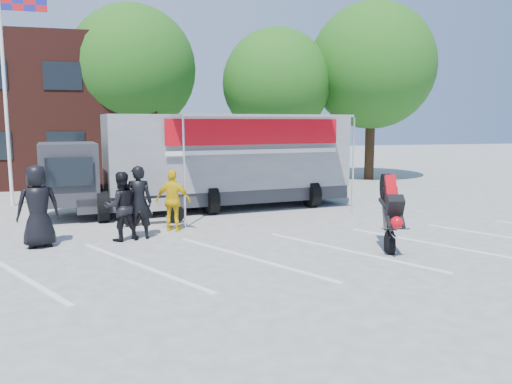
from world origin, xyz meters
name	(u,v)px	position (x,y,z in m)	size (l,w,h in m)	color
ground	(252,271)	(0.00, 0.00, 0.00)	(100.00, 100.00, 0.00)	#A9A8A3
parking_bay_lines	(241,258)	(0.00, 1.00, 0.01)	(18.00, 5.00, 0.01)	white
flagpole	(11,63)	(-6.24, 10.00, 5.05)	(1.61, 0.12, 8.00)	white
tree_left	(133,69)	(-2.00, 16.00, 5.57)	(6.12, 6.12, 8.64)	#382314
tree_mid	(276,83)	(5.00, 15.00, 4.94)	(5.44, 5.44, 7.68)	#382314
tree_right	(372,66)	(10.00, 14.50, 5.88)	(6.46, 6.46, 9.12)	#382314
transporter_truck	(216,208)	(0.58, 7.54, 0.00)	(10.23, 4.93, 3.26)	gray
parked_motorcycle	(154,225)	(-1.70, 5.24, 0.00)	(0.63, 1.89, 0.99)	silver
stunt_bike_rider	(384,246)	(3.62, 1.18, 0.00)	(0.80, 1.69, 1.99)	black
spectator_leather_a	(38,206)	(-4.52, 3.24, 1.00)	(0.98, 0.64, 2.01)	black
spectator_leather_b	(139,202)	(-2.15, 3.52, 0.96)	(0.70, 0.46, 1.91)	black
spectator_leather_c	(121,206)	(-2.58, 3.43, 0.88)	(0.86, 0.67, 1.77)	black
spectator_hivis	(173,201)	(-1.20, 4.25, 0.85)	(1.00, 0.42, 1.71)	yellow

